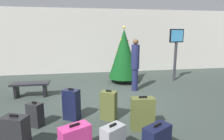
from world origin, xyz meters
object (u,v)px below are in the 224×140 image
at_px(suitcase_6, 72,105).
at_px(suitcase_7, 142,114).
at_px(waiting_bench, 31,87).
at_px(flight_info_kiosk, 176,46).
at_px(traveller_0, 135,63).
at_px(suitcase_2, 35,115).
at_px(suitcase_4, 109,105).
at_px(holiday_tree, 124,54).
at_px(suitcase_5, 16,135).

distance_m(suitcase_6, suitcase_7, 1.72).
relative_size(waiting_bench, suitcase_7, 1.57).
relative_size(flight_info_kiosk, traveller_0, 1.20).
xyz_separation_m(traveller_0, suitcase_2, (-3.00, -2.21, -0.74)).
bearing_deg(suitcase_2, suitcase_6, 14.58).
bearing_deg(traveller_0, suitcase_4, -121.10).
height_order(waiting_bench, traveller_0, traveller_0).
bearing_deg(suitcase_2, traveller_0, 36.38).
relative_size(holiday_tree, traveller_0, 1.26).
distance_m(waiting_bench, suitcase_2, 2.22).
height_order(waiting_bench, suitcase_7, suitcase_7).
height_order(suitcase_2, suitcase_7, suitcase_7).
bearing_deg(suitcase_2, flight_info_kiosk, 32.97).
distance_m(traveller_0, suitcase_7, 2.92).
relative_size(holiday_tree, flight_info_kiosk, 1.05).
relative_size(flight_info_kiosk, suitcase_6, 2.84).
distance_m(traveller_0, suitcase_6, 3.04).
height_order(suitcase_5, suitcase_7, suitcase_7).
distance_m(suitcase_4, suitcase_5, 2.08).
height_order(traveller_0, suitcase_6, traveller_0).
relative_size(holiday_tree, suitcase_6, 3.00).
relative_size(traveller_0, suitcase_6, 2.38).
bearing_deg(suitcase_7, suitcase_2, 166.70).
bearing_deg(suitcase_4, waiting_bench, 137.69).
distance_m(flight_info_kiosk, waiting_bench, 6.00).
bearing_deg(suitcase_5, holiday_tree, 55.83).
xyz_separation_m(flight_info_kiosk, waiting_bench, (-5.76, -1.22, -1.18)).
relative_size(flight_info_kiosk, suitcase_5, 3.14).
bearing_deg(holiday_tree, traveller_0, -83.90).
height_order(flight_info_kiosk, suitcase_2, flight_info_kiosk).
distance_m(holiday_tree, waiting_bench, 3.80).
bearing_deg(traveller_0, suitcase_6, -137.64).
xyz_separation_m(waiting_bench, suitcase_6, (1.40, -1.92, 0.03)).
xyz_separation_m(holiday_tree, suitcase_5, (-2.99, -4.40, -0.89)).
bearing_deg(traveller_0, holiday_tree, 96.10).
xyz_separation_m(traveller_0, suitcase_4, (-1.30, -2.16, -0.66)).
bearing_deg(holiday_tree, suitcase_2, -129.89).
relative_size(holiday_tree, suitcase_4, 3.17).
height_order(flight_info_kiosk, suitcase_4, flight_info_kiosk).
height_order(holiday_tree, traveller_0, holiday_tree).
bearing_deg(suitcase_4, suitcase_5, -150.82).
xyz_separation_m(flight_info_kiosk, traveller_0, (-2.16, -1.14, -0.52)).
relative_size(waiting_bench, suitcase_2, 2.06).
bearing_deg(suitcase_2, suitcase_4, 1.69).
xyz_separation_m(waiting_bench, suitcase_5, (0.48, -3.10, -0.01)).
height_order(suitcase_2, suitcase_4, suitcase_4).
relative_size(flight_info_kiosk, suitcase_7, 2.94).
bearing_deg(suitcase_5, waiting_bench, 98.77).
height_order(suitcase_4, suitcase_7, suitcase_7).
bearing_deg(waiting_bench, suitcase_5, -81.23).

